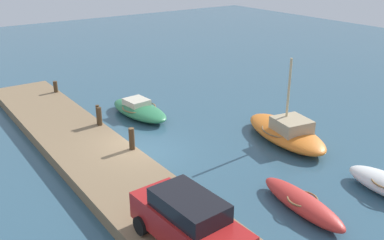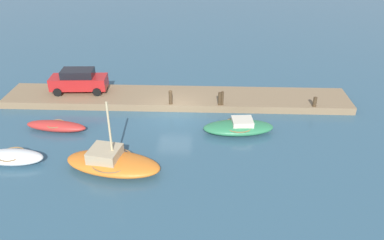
{
  "view_description": "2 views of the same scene",
  "coord_description": "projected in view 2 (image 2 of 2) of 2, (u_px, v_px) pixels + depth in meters",
  "views": [
    {
      "loc": [
        16.58,
        -8.88,
        9.22
      ],
      "look_at": [
        -0.17,
        3.04,
        0.97
      ],
      "focal_mm": 40.08,
      "sensor_mm": 36.0,
      "label": 1
    },
    {
      "loc": [
        -2.24,
        24.23,
        13.05
      ],
      "look_at": [
        -1.37,
        2.15,
        0.81
      ],
      "focal_mm": 35.58,
      "sensor_mm": 36.0,
      "label": 2
    }
  ],
  "objects": [
    {
      "name": "rowboat_red",
      "position": [
        56.0,
        126.0,
        25.51
      ],
      "size": [
        4.26,
        1.55,
        0.66
      ],
      "rotation": [
        0.0,
        0.0,
        -0.11
      ],
      "color": "#B72D28",
      "rests_on": "ground_plane"
    },
    {
      "name": "rowboat_white",
      "position": [
        12.0,
        157.0,
        22.22
      ],
      "size": [
        3.7,
        1.54,
        0.76
      ],
      "rotation": [
        0.0,
        0.0,
        -0.02
      ],
      "color": "white",
      "rests_on": "ground_plane"
    },
    {
      "name": "mooring_post_mid_west",
      "position": [
        222.0,
        98.0,
        27.56
      ],
      "size": [
        0.19,
        0.19,
        1.06
      ],
      "primitive_type": "cylinder",
      "color": "#47331E",
      "rests_on": "dock_platform"
    },
    {
      "name": "mooring_post_mid_east",
      "position": [
        220.0,
        99.0,
        27.58
      ],
      "size": [
        0.25,
        0.25,
        0.98
      ],
      "primitive_type": "cylinder",
      "color": "#47331E",
      "rests_on": "dock_platform"
    },
    {
      "name": "ground_plane",
      "position": [
        174.0,
        115.0,
        27.58
      ],
      "size": [
        84.0,
        84.0,
        0.0
      ],
      "primitive_type": "plane",
      "color": "#33566B"
    },
    {
      "name": "mooring_post_west",
      "position": [
        315.0,
        102.0,
        27.41
      ],
      "size": [
        0.27,
        0.27,
        0.72
      ],
      "primitive_type": "cylinder",
      "color": "#47331E",
      "rests_on": "dock_platform"
    },
    {
      "name": "motorboat_green",
      "position": [
        239.0,
        127.0,
        25.23
      ],
      "size": [
        4.82,
        2.32,
        1.0
      ],
      "rotation": [
        0.0,
        0.0,
        0.09
      ],
      "color": "#2D7A4C",
      "rests_on": "ground_plane"
    },
    {
      "name": "parked_car",
      "position": [
        79.0,
        80.0,
        29.4
      ],
      "size": [
        4.37,
        2.04,
        1.82
      ],
      "rotation": [
        0.0,
        0.0,
        0.06
      ],
      "color": "#B21E1E",
      "rests_on": "dock_platform"
    },
    {
      "name": "mooring_post_east",
      "position": [
        171.0,
        97.0,
        27.69
      ],
      "size": [
        0.27,
        0.27,
        1.05
      ],
      "primitive_type": "cylinder",
      "color": "#47331E",
      "rests_on": "dock_platform"
    },
    {
      "name": "sailboat_orange",
      "position": [
        112.0,
        162.0,
        21.57
      ],
      "size": [
        5.92,
        3.36,
        4.32
      ],
      "rotation": [
        0.0,
        0.0,
        -0.18
      ],
      "color": "orange",
      "rests_on": "ground_plane"
    },
    {
      "name": "dock_platform",
      "position": [
        177.0,
        98.0,
        29.41
      ],
      "size": [
        26.27,
        3.58,
        0.55
      ],
      "primitive_type": "cube",
      "color": "#846B4C",
      "rests_on": "ground_plane"
    }
  ]
}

